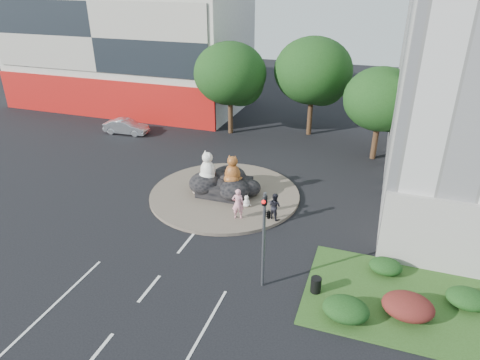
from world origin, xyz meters
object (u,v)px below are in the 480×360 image
(kitten_calico, at_px, (197,187))
(kitten_white, at_px, (247,201))
(litter_bin, at_px, (316,285))
(cat_tabby, at_px, (233,169))
(parked_car, at_px, (126,127))
(pedestrian_pink, at_px, (238,204))
(pedestrian_dark, at_px, (275,206))
(cat_white, at_px, (208,166))

(kitten_calico, height_order, kitten_white, kitten_calico)
(litter_bin, bearing_deg, cat_tabby, 132.00)
(parked_car, bearing_deg, kitten_white, -127.06)
(pedestrian_pink, xyz_separation_m, litter_bin, (5.58, -4.98, -0.67))
(kitten_calico, bearing_deg, litter_bin, 3.83)
(cat_tabby, distance_m, pedestrian_dark, 4.07)
(kitten_white, bearing_deg, pedestrian_pink, -137.13)
(cat_tabby, bearing_deg, kitten_white, -42.41)
(cat_tabby, xyz_separation_m, parked_car, (-13.69, 8.67, -1.41))
(cat_tabby, distance_m, kitten_white, 2.31)
(litter_bin, bearing_deg, cat_white, 138.72)
(pedestrian_pink, distance_m, litter_bin, 7.51)
(cat_tabby, bearing_deg, pedestrian_dark, -32.54)
(pedestrian_dark, xyz_separation_m, parked_car, (-17.07, 10.68, -0.36))
(cat_white, bearing_deg, parked_car, 170.93)
(cat_white, relative_size, cat_tabby, 1.05)
(pedestrian_pink, relative_size, parked_car, 0.47)
(cat_white, height_order, cat_tabby, cat_white)
(cat_white, bearing_deg, litter_bin, -14.13)
(pedestrian_dark, bearing_deg, parked_car, -4.69)
(cat_white, distance_m, kitten_calico, 1.65)
(kitten_calico, bearing_deg, pedestrian_dark, 27.49)
(kitten_white, xyz_separation_m, litter_bin, (5.54, -6.49, -0.09))
(kitten_calico, xyz_separation_m, pedestrian_pink, (3.62, -2.04, 0.48))
(litter_bin, bearing_deg, pedestrian_dark, 121.86)
(kitten_white, distance_m, litter_bin, 8.54)
(kitten_white, xyz_separation_m, parked_car, (-15.03, 9.82, 0.08))
(cat_white, xyz_separation_m, parked_car, (-11.99, 8.78, -1.45))
(kitten_calico, distance_m, litter_bin, 11.57)
(cat_tabby, height_order, kitten_calico, cat_tabby)
(cat_white, relative_size, pedestrian_dark, 1.23)
(litter_bin, bearing_deg, kitten_calico, 142.66)
(kitten_calico, bearing_deg, kitten_white, 32.97)
(cat_white, distance_m, pedestrian_dark, 5.54)
(cat_tabby, distance_m, litter_bin, 10.41)
(cat_tabby, bearing_deg, kitten_calico, -166.72)
(kitten_white, bearing_deg, litter_bin, -95.15)
(pedestrian_pink, height_order, pedestrian_dark, pedestrian_pink)
(cat_white, height_order, parked_car, cat_white)
(kitten_white, xyz_separation_m, pedestrian_dark, (2.04, -0.86, 0.44))
(litter_bin, bearing_deg, parked_car, 141.59)
(cat_white, height_order, litter_bin, cat_white)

